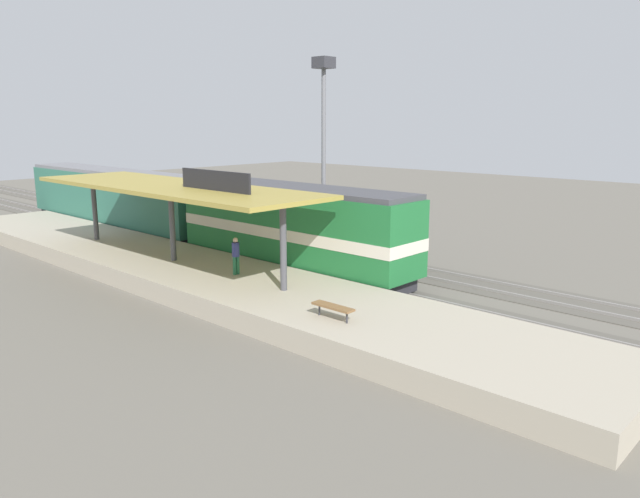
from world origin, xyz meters
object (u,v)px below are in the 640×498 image
at_px(locomotive, 293,228).
at_px(light_mast, 324,111).
at_px(person_waiting, 236,254).
at_px(platform_bench, 333,307).
at_px(passenger_carriage_single, 115,199).
at_px(freight_car, 258,211).

height_order(locomotive, light_mast, light_mast).
xyz_separation_m(light_mast, person_waiting, (-12.08, -5.69, -6.54)).
height_order(platform_bench, passenger_carriage_single, passenger_carriage_single).
height_order(locomotive, freight_car, locomotive).
bearing_deg(person_waiting, platform_bench, -103.00).
relative_size(freight_car, light_mast, 1.03).
relative_size(passenger_carriage_single, freight_car, 1.67).
relative_size(locomotive, light_mast, 1.23).
height_order(platform_bench, light_mast, light_mast).
bearing_deg(light_mast, person_waiting, -154.78).
xyz_separation_m(passenger_carriage_single, light_mast, (7.80, -12.98, 6.08)).
xyz_separation_m(passenger_carriage_single, freight_car, (4.60, -10.10, -0.34)).
distance_m(freight_car, light_mast, 7.74).
bearing_deg(light_mast, passenger_carriage_single, 121.00).
xyz_separation_m(platform_bench, person_waiting, (1.72, 7.44, 0.51)).
bearing_deg(freight_car, person_waiting, -136.02).
relative_size(light_mast, person_waiting, 6.84).
bearing_deg(locomotive, light_mast, 32.75).
bearing_deg(passenger_carriage_single, freight_car, -65.52).
bearing_deg(person_waiting, locomotive, 8.95).
height_order(freight_car, light_mast, light_mast).
xyz_separation_m(locomotive, person_waiting, (-4.28, -0.67, -0.56)).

